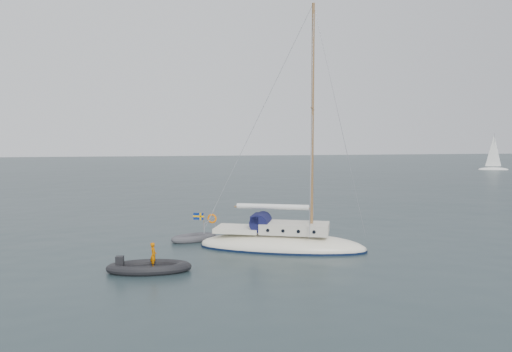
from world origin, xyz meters
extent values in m
plane|color=black|center=(0.00, 0.00, 0.00)|extent=(300.00, 300.00, 0.00)
ellipsoid|color=silver|center=(0.39, -1.90, 0.15)|extent=(8.96, 2.79, 1.49)
cube|color=beige|center=(1.09, -1.90, 1.17)|extent=(3.58, 1.89, 0.55)
cube|color=silver|center=(-2.00, -1.90, 1.01)|extent=(2.39, 1.89, 0.25)
cylinder|color=#11133B|center=(-0.75, -1.90, 1.45)|extent=(0.96, 1.64, 0.96)
cube|color=#11133B|center=(-0.95, -1.90, 1.65)|extent=(0.45, 1.64, 0.40)
cylinder|color=brown|center=(1.98, -1.90, 6.87)|extent=(0.15, 0.15, 11.94)
cylinder|color=brown|center=(1.98, -1.90, 7.46)|extent=(0.05, 2.19, 0.05)
cylinder|color=brown|center=(-0.11, -1.90, 2.24)|extent=(4.18, 0.10, 0.10)
cylinder|color=silver|center=(-0.11, -1.90, 2.29)|extent=(3.89, 0.28, 0.28)
cylinder|color=#9A9BA3|center=(-3.59, -1.90, 1.44)|extent=(0.04, 2.19, 0.04)
torus|color=orange|center=(-3.64, -1.31, 1.44)|extent=(0.54, 0.10, 0.54)
cylinder|color=brown|center=(-3.94, -1.90, 1.34)|extent=(0.03, 0.03, 0.90)
cube|color=navy|center=(-4.24, -1.90, 1.64)|extent=(0.60, 0.02, 0.38)
cube|color=#FFAE00|center=(-4.24, -1.90, 1.64)|extent=(0.62, 0.03, 0.09)
cube|color=#FFAE00|center=(-4.13, -1.90, 1.64)|extent=(0.09, 0.03, 0.40)
cylinder|color=black|center=(-0.21, -0.95, 1.17)|extent=(0.18, 0.06, 0.18)
cylinder|color=black|center=(-0.21, -2.86, 1.17)|extent=(0.18, 0.06, 0.18)
cylinder|color=black|center=(0.59, -0.95, 1.17)|extent=(0.18, 0.06, 0.18)
cylinder|color=black|center=(0.59, -2.86, 1.17)|extent=(0.18, 0.06, 0.18)
cylinder|color=black|center=(1.39, -0.95, 1.17)|extent=(0.18, 0.06, 0.18)
cylinder|color=black|center=(1.39, -2.86, 1.17)|extent=(0.18, 0.06, 0.18)
cylinder|color=black|center=(2.18, -0.95, 1.17)|extent=(0.18, 0.06, 0.18)
cylinder|color=black|center=(2.18, -2.86, 1.17)|extent=(0.18, 0.06, 0.18)
cube|color=#47474C|center=(-4.00, 1.28, 0.12)|extent=(1.71, 0.70, 0.10)
cube|color=black|center=(-6.57, -5.03, 0.14)|extent=(2.34, 0.98, 0.12)
cube|color=black|center=(-7.84, -5.03, 0.44)|extent=(0.34, 0.34, 0.59)
imported|color=#C25D00|center=(-6.38, -5.03, 0.74)|extent=(0.34, 0.45, 1.13)
ellipsoid|color=silver|center=(58.36, 56.22, 0.05)|extent=(5.61, 1.87, 0.94)
cylinder|color=#9A9BA3|center=(58.36, 56.22, 3.74)|extent=(0.09, 0.09, 6.55)
cone|color=silver|center=(58.32, 56.22, 3.74)|extent=(2.99, 2.99, 6.08)
camera|label=1|loc=(-6.58, -27.35, 5.89)|focal=35.00mm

